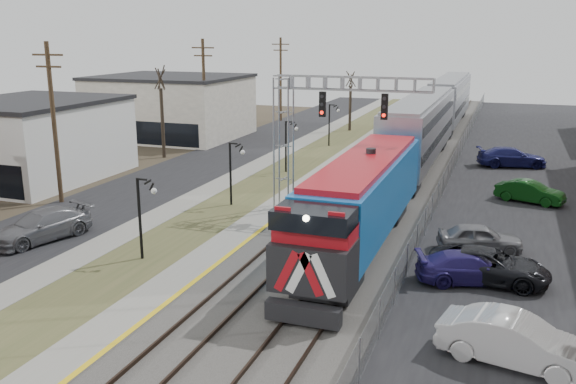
% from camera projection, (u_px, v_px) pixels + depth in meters
% --- Properties ---
extents(street_west, '(7.00, 120.00, 0.04)m').
position_uv_depth(street_west, '(181.00, 173.00, 46.95)').
color(street_west, black).
rests_on(street_west, ground).
extents(sidewalk, '(2.00, 120.00, 0.08)m').
position_uv_depth(sidewalk, '(234.00, 177.00, 45.47)').
color(sidewalk, gray).
rests_on(sidewalk, ground).
extents(grass_median, '(4.00, 120.00, 0.06)m').
position_uv_depth(grass_median, '(272.00, 180.00, 44.49)').
color(grass_median, '#434A27').
rests_on(grass_median, ground).
extents(platform, '(2.00, 120.00, 0.24)m').
position_uv_depth(platform, '(311.00, 183.00, 43.48)').
color(platform, gray).
rests_on(platform, ground).
extents(ballast_bed, '(8.00, 120.00, 0.20)m').
position_uv_depth(ballast_bed, '(380.00, 189.00, 41.85)').
color(ballast_bed, '#595651').
rests_on(ballast_bed, ground).
extents(parking_lot, '(16.00, 120.00, 0.04)m').
position_uv_depth(parking_lot, '(571.00, 206.00, 37.93)').
color(parking_lot, black).
rests_on(parking_lot, ground).
extents(platform_edge, '(0.24, 120.00, 0.01)m').
position_uv_depth(platform_edge, '(323.00, 182.00, 43.16)').
color(platform_edge, gold).
rests_on(platform_edge, platform).
extents(track_near, '(1.58, 120.00, 0.15)m').
position_uv_depth(track_near, '(352.00, 184.00, 42.46)').
color(track_near, '#2D2119').
rests_on(track_near, ballast_bed).
extents(track_far, '(1.58, 120.00, 0.15)m').
position_uv_depth(track_far, '(402.00, 188.00, 41.31)').
color(track_far, '#2D2119').
rests_on(track_far, ballast_bed).
extents(train, '(3.00, 63.05, 5.33)m').
position_uv_depth(train, '(427.00, 126.00, 51.23)').
color(train, blue).
rests_on(train, ground).
extents(signal_gantry, '(9.00, 1.07, 8.15)m').
position_uv_depth(signal_gantry, '(311.00, 121.00, 34.99)').
color(signal_gantry, gray).
rests_on(signal_gantry, ground).
extents(lampposts, '(0.14, 62.14, 4.00)m').
position_uv_depth(lampposts, '(143.00, 218.00, 28.77)').
color(lampposts, black).
rests_on(lampposts, ground).
extents(utility_poles, '(0.28, 80.28, 10.00)m').
position_uv_depth(utility_poles, '(54.00, 124.00, 37.58)').
color(utility_poles, '#4C3823').
rests_on(utility_poles, ground).
extents(fence, '(0.04, 120.00, 1.60)m').
position_uv_depth(fence, '(443.00, 184.00, 40.29)').
color(fence, gray).
rests_on(fence, ground).
extents(bare_trees, '(12.30, 42.30, 5.95)m').
position_uv_depth(bare_trees, '(191.00, 130.00, 50.22)').
color(bare_trees, '#382D23').
rests_on(bare_trees, ground).
extents(car_lot_b, '(5.15, 2.67, 1.62)m').
position_uv_depth(car_lot_b, '(516.00, 342.00, 19.61)').
color(car_lot_b, '#BABABA').
rests_on(car_lot_b, ground).
extents(car_lot_c, '(5.23, 2.59, 1.42)m').
position_uv_depth(car_lot_c, '(488.00, 266.00, 26.24)').
color(car_lot_c, black).
rests_on(car_lot_c, ground).
extents(car_lot_d, '(4.94, 3.26, 1.33)m').
position_uv_depth(car_lot_d, '(470.00, 268.00, 26.14)').
color(car_lot_d, navy).
rests_on(car_lot_d, ground).
extents(car_lot_e, '(4.33, 2.54, 1.38)m').
position_uv_depth(car_lot_e, '(480.00, 238.00, 29.87)').
color(car_lot_e, slate).
rests_on(car_lot_e, ground).
extents(car_lot_f, '(4.40, 2.66, 1.37)m').
position_uv_depth(car_lot_f, '(530.00, 192.00, 38.56)').
color(car_lot_f, '#0A360D').
rests_on(car_lot_f, ground).
extents(car_street_b, '(3.64, 5.72, 1.54)m').
position_uv_depth(car_street_b, '(42.00, 226.00, 31.49)').
color(car_street_b, slate).
rests_on(car_street_b, ground).
extents(car_lot_g, '(5.73, 3.47, 1.55)m').
position_uv_depth(car_lot_g, '(512.00, 158.00, 48.95)').
color(car_lot_g, navy).
rests_on(car_lot_g, ground).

